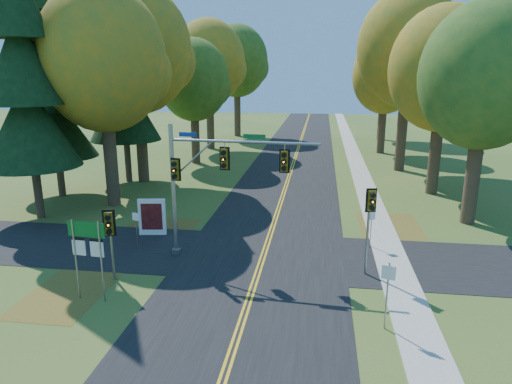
# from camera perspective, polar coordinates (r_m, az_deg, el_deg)

# --- Properties ---
(ground) EXTENTS (160.00, 160.00, 0.00)m
(ground) POSITION_cam_1_polar(r_m,az_deg,el_deg) (21.02, 0.26, -9.97)
(ground) COLOR #31521D
(ground) RESTS_ON ground
(road_main) EXTENTS (8.00, 160.00, 0.02)m
(road_main) POSITION_cam_1_polar(r_m,az_deg,el_deg) (21.01, 0.26, -9.94)
(road_main) COLOR black
(road_main) RESTS_ON ground
(road_cross) EXTENTS (60.00, 6.00, 0.02)m
(road_cross) POSITION_cam_1_polar(r_m,az_deg,el_deg) (22.83, 0.96, -7.86)
(road_cross) COLOR black
(road_cross) RESTS_ON ground
(centerline_left) EXTENTS (0.10, 160.00, 0.01)m
(centerline_left) POSITION_cam_1_polar(r_m,az_deg,el_deg) (21.02, -0.01, -9.89)
(centerline_left) COLOR gold
(centerline_left) RESTS_ON road_main
(centerline_right) EXTENTS (0.10, 160.00, 0.01)m
(centerline_right) POSITION_cam_1_polar(r_m,az_deg,el_deg) (20.99, 0.54, -9.92)
(centerline_right) COLOR gold
(centerline_right) RESTS_ON road_main
(sidewalk_east) EXTENTS (1.60, 160.00, 0.06)m
(sidewalk_east) POSITION_cam_1_polar(r_m,az_deg,el_deg) (21.15, 17.44, -10.45)
(sidewalk_east) COLOR #9E998E
(sidewalk_east) RESTS_ON ground
(leaf_patch_w_near) EXTENTS (4.00, 6.00, 0.00)m
(leaf_patch_w_near) POSITION_cam_1_polar(r_m,az_deg,el_deg) (26.17, -12.80, -5.21)
(leaf_patch_w_near) COLOR brown
(leaf_patch_w_near) RESTS_ON ground
(leaf_patch_e) EXTENTS (3.50, 8.00, 0.00)m
(leaf_patch_e) POSITION_cam_1_polar(r_m,az_deg,el_deg) (26.74, 16.75, -5.05)
(leaf_patch_e) COLOR brown
(leaf_patch_e) RESTS_ON ground
(leaf_patch_w_far) EXTENTS (3.00, 5.00, 0.00)m
(leaf_patch_w_far) POSITION_cam_1_polar(r_m,az_deg,el_deg) (20.80, -22.36, -11.43)
(leaf_patch_w_far) COLOR brown
(leaf_patch_w_far) RESTS_ON ground
(tree_w_a) EXTENTS (8.00, 8.00, 14.15)m
(tree_w_a) POSITION_cam_1_polar(r_m,az_deg,el_deg) (31.43, -18.44, 15.35)
(tree_w_a) COLOR #38281C
(tree_w_a) RESTS_ON ground
(tree_e_a) EXTENTS (7.20, 7.20, 12.73)m
(tree_e_a) POSITION_cam_1_polar(r_m,az_deg,el_deg) (29.08, 26.80, 12.76)
(tree_e_a) COLOR #38281C
(tree_e_a) RESTS_ON ground
(tree_w_b) EXTENTS (8.60, 8.60, 15.38)m
(tree_w_b) POSITION_cam_1_polar(r_m,az_deg,el_deg) (38.01, -14.64, 16.75)
(tree_w_b) COLOR #38281C
(tree_w_b) RESTS_ON ground
(tree_e_b) EXTENTS (7.60, 7.60, 13.33)m
(tree_e_b) POSITION_cam_1_polar(r_m,az_deg,el_deg) (35.46, 22.48, 13.91)
(tree_e_b) COLOR #38281C
(tree_e_b) RESTS_ON ground
(tree_w_c) EXTENTS (6.80, 6.80, 11.91)m
(tree_w_c) POSITION_cam_1_polar(r_m,az_deg,el_deg) (45.03, -7.72, 13.64)
(tree_w_c) COLOR #38281C
(tree_w_c) RESTS_ON ground
(tree_e_c) EXTENTS (8.80, 8.80, 15.79)m
(tree_e_c) POSITION_cam_1_polar(r_m,az_deg,el_deg) (43.23, 18.62, 16.58)
(tree_e_c) COLOR #38281C
(tree_e_c) RESTS_ON ground
(tree_w_d) EXTENTS (8.20, 8.20, 14.56)m
(tree_w_d) POSITION_cam_1_polar(r_m,az_deg,el_deg) (53.61, -5.82, 15.84)
(tree_w_d) COLOR #38281C
(tree_w_d) RESTS_ON ground
(tree_e_d) EXTENTS (7.00, 7.00, 12.32)m
(tree_e_d) POSITION_cam_1_polar(r_m,az_deg,el_deg) (52.19, 15.94, 13.70)
(tree_e_d) COLOR #38281C
(tree_e_d) RESTS_ON ground
(tree_w_e) EXTENTS (8.40, 8.40, 14.97)m
(tree_w_e) POSITION_cam_1_polar(r_m,az_deg,el_deg) (64.03, -2.32, 16.00)
(tree_w_e) COLOR #38281C
(tree_w_e) RESTS_ON ground
(tree_e_e) EXTENTS (7.80, 7.80, 13.74)m
(tree_e_e) POSITION_cam_1_polar(r_m,az_deg,el_deg) (62.96, 15.85, 14.69)
(tree_e_e) COLOR #38281C
(tree_e_e) RESTS_ON ground
(pine_a) EXTENTS (5.60, 5.60, 19.48)m
(pine_a) POSITION_cam_1_polar(r_m,az_deg,el_deg) (30.20, -27.23, 13.97)
(pine_a) COLOR #38281C
(pine_a) RESTS_ON ground
(pine_b) EXTENTS (5.60, 5.60, 17.31)m
(pine_b) POSITION_cam_1_polar(r_m,az_deg,el_deg) (35.21, -24.37, 12.52)
(pine_b) COLOR #38281C
(pine_b) RESTS_ON ground
(pine_c) EXTENTS (5.60, 5.60, 20.56)m
(pine_c) POSITION_cam_1_polar(r_m,az_deg,el_deg) (38.23, -16.58, 15.59)
(pine_c) COLOR #38281C
(pine_c) RESTS_ON ground
(traffic_mast) EXTENTS (7.14, 0.89, 6.48)m
(traffic_mast) POSITION_cam_1_polar(r_m,az_deg,el_deg) (21.39, -6.06, 2.21)
(traffic_mast) COLOR gray
(traffic_mast) RESTS_ON ground
(east_signal_pole) EXTENTS (0.46, 0.54, 4.03)m
(east_signal_pole) POSITION_cam_1_polar(r_m,az_deg,el_deg) (20.18, 14.09, -2.21)
(east_signal_pole) COLOR gray
(east_signal_pole) RESTS_ON ground
(ped_signal_pole) EXTENTS (0.50, 0.60, 3.26)m
(ped_signal_pole) POSITION_cam_1_polar(r_m,az_deg,el_deg) (20.18, -17.82, -4.37)
(ped_signal_pole) COLOR gray
(ped_signal_pole) RESTS_ON ground
(route_sign_cluster) EXTENTS (1.56, 0.20, 3.35)m
(route_sign_cluster) POSITION_cam_1_polar(r_m,az_deg,el_deg) (18.89, -20.33, -6.13)
(route_sign_cluster) COLOR gray
(route_sign_cluster) RESTS_ON ground
(info_kiosk) EXTENTS (1.50, 0.42, 2.06)m
(info_kiosk) POSITION_cam_1_polar(r_m,az_deg,el_deg) (25.84, -12.85, -3.08)
(info_kiosk) COLOR white
(info_kiosk) RESTS_ON ground
(reg_sign_e_north) EXTENTS (0.35, 0.17, 1.96)m
(reg_sign_e_north) POSITION_cam_1_polar(r_m,az_deg,el_deg) (24.06, 14.22, -3.73)
(reg_sign_e_north) COLOR gray
(reg_sign_e_north) RESTS_ON ground
(reg_sign_e_south) EXTENTS (0.47, 0.18, 2.50)m
(reg_sign_e_south) POSITION_cam_1_polar(r_m,az_deg,el_deg) (16.68, 16.14, -11.03)
(reg_sign_e_south) COLOR gray
(reg_sign_e_south) RESTS_ON ground
(reg_sign_w) EXTENTS (0.37, 0.13, 1.96)m
(reg_sign_w) POSITION_cam_1_polar(r_m,az_deg,el_deg) (24.00, -14.77, -3.80)
(reg_sign_w) COLOR gray
(reg_sign_w) RESTS_ON ground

